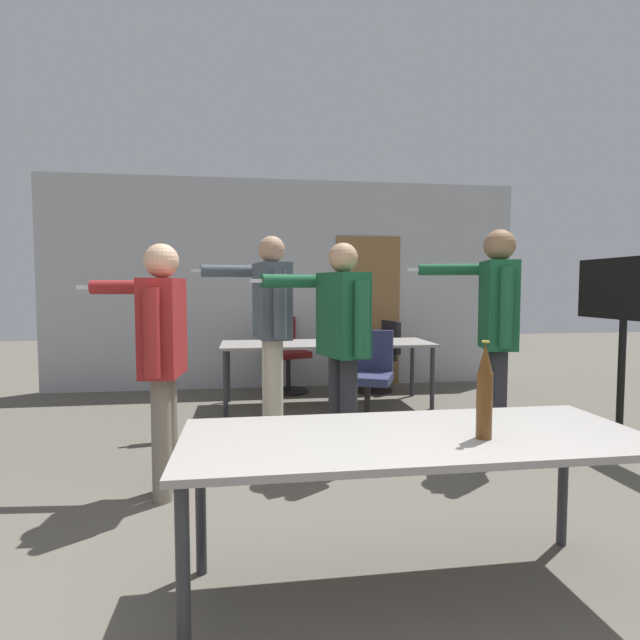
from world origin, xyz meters
name	(u,v)px	position (x,y,z in m)	size (l,w,h in m)	color
back_wall	(290,285)	(0.03, 5.26, 1.38)	(6.36, 0.12, 2.79)	#B2B5B7
conference_table_near	(414,448)	(0.15, 0.51, 0.66)	(1.97, 0.77, 0.73)	gray
conference_table_far	(327,347)	(0.35, 4.07, 0.67)	(2.37, 0.80, 0.73)	gray
tv_screen	(623,328)	(2.63, 2.32, 1.01)	(0.44, 1.13, 1.61)	black
person_left_plaid	(341,331)	(0.17, 2.25, 1.02)	(0.89, 0.62, 1.69)	#28282D
person_near_casual	(496,319)	(1.38, 2.14, 1.10)	(0.76, 0.72, 1.80)	#28282D
person_right_polo	(270,316)	(-0.34, 3.07, 1.09)	(0.91, 0.70, 1.82)	beige
person_center_tall	(161,345)	(-1.09, 1.77, 0.99)	(0.73, 0.63, 1.63)	slate
office_chair_far_right	(369,380)	(0.65, 3.33, 0.42)	(0.62, 0.65, 0.91)	black
office_chair_mid_tucked	(286,356)	(-0.06, 4.92, 0.46)	(0.60, 0.65, 0.96)	black
office_chair_far_left	(378,359)	(1.14, 4.80, 0.42)	(0.60, 0.54, 0.91)	black
beer_bottle	(485,393)	(0.42, 0.41, 0.92)	(0.06, 0.06, 0.41)	#563314
drink_cup	(381,335)	(1.02, 4.23, 0.78)	(0.09, 0.09, 0.12)	#E05123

